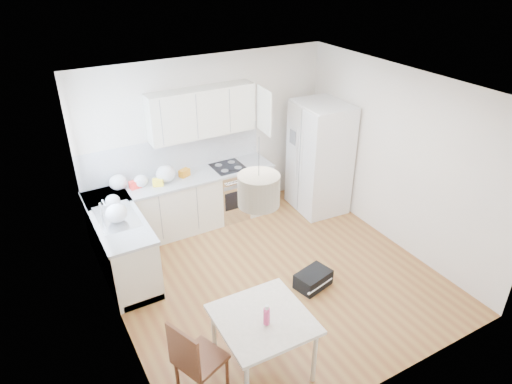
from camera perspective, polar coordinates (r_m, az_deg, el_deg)
floor at (r=6.59m, az=2.23°, el=-10.44°), size 4.20×4.20×0.00m
ceiling at (r=5.32m, az=2.79°, el=12.75°), size 4.20×4.20×0.00m
wall_back at (r=7.53m, az=-6.00°, el=6.61°), size 4.20×0.00×4.20m
wall_left at (r=5.20m, az=-17.74°, el=-5.59°), size 0.00×4.20×4.20m
wall_right at (r=7.07m, az=17.16°, el=3.93°), size 0.00×4.20×4.20m
window_glassblock at (r=6.02m, az=-20.78°, el=3.13°), size 0.02×1.00×1.00m
cabinets_back at (r=7.48m, az=-8.90°, el=-1.53°), size 3.00×0.60×0.88m
cabinets_left at (r=6.72m, az=-16.56°, el=-6.26°), size 0.60×1.80×0.88m
counter_back at (r=7.26m, az=-9.16°, el=1.61°), size 3.02×0.64×0.04m
counter_left at (r=6.48m, az=-17.12°, el=-2.91°), size 0.64×1.82×0.04m
backsplash_back at (r=7.38m, az=-10.18°, el=4.66°), size 3.00×0.01×0.58m
backsplash_left at (r=6.30m, az=-20.08°, el=-1.15°), size 0.01×1.80×0.58m
upper_cabinets at (r=7.15m, az=-6.79°, el=9.86°), size 1.70×0.32×0.75m
range_oven at (r=7.74m, az=-3.40°, el=-0.08°), size 0.50×0.61×0.88m
sink at (r=6.43m, az=-17.02°, el=-3.00°), size 0.50×0.80×0.16m
refrigerator at (r=7.87m, az=7.99°, el=4.32°), size 0.96×1.01×1.90m
dining_table at (r=4.96m, az=0.89°, el=-16.11°), size 0.97×0.97×0.75m
dining_chair at (r=4.90m, az=-6.90°, el=-19.78°), size 0.55×0.55×1.01m
drink_bottle at (r=4.76m, az=1.34°, el=-15.09°), size 0.09×0.09×0.24m
gym_bag at (r=6.40m, az=7.15°, el=-10.77°), size 0.54×0.42×0.22m
pendant_lamp at (r=4.15m, az=0.35°, el=0.23°), size 0.39×0.39×0.30m
grocery_bag_a at (r=7.06m, az=-16.87°, el=1.16°), size 0.27×0.23×0.24m
grocery_bag_b at (r=7.07m, az=-14.21°, el=1.35°), size 0.21×0.18×0.19m
grocery_bag_c at (r=7.11m, az=-11.21°, el=2.25°), size 0.31×0.26×0.28m
grocery_bag_d at (r=6.64m, az=-17.49°, el=-1.06°), size 0.20×0.17×0.18m
grocery_bag_e at (r=6.25m, az=-17.04°, el=-2.56°), size 0.29×0.25×0.26m
snack_orange at (r=7.27m, az=-8.94°, el=2.38°), size 0.20×0.17×0.12m
snack_yellow at (r=7.06m, az=-12.15°, el=1.18°), size 0.18×0.15×0.11m
snack_red at (r=7.07m, az=-14.86°, el=0.90°), size 0.18×0.13×0.12m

